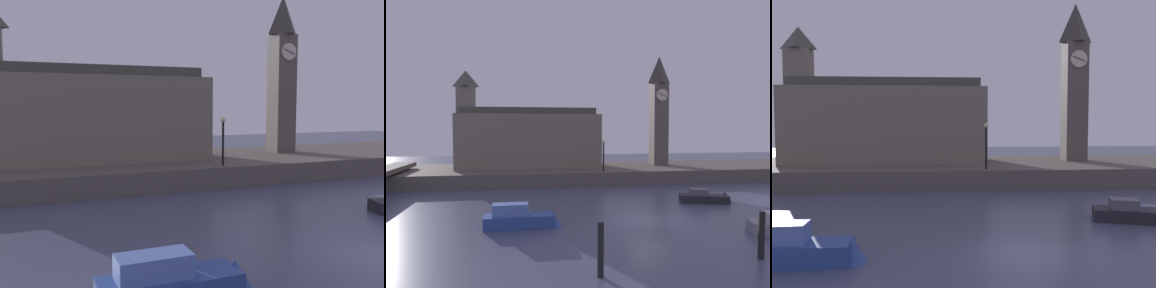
# 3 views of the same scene
# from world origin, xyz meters

# --- Properties ---
(far_embankment) EXTENTS (70.00, 12.00, 1.50)m
(far_embankment) POSITION_xyz_m (0.00, 20.00, 0.75)
(far_embankment) COLOR #5B544C
(far_embankment) RESTS_ON ground
(clock_tower) EXTENTS (2.13, 2.18, 14.03)m
(clock_tower) POSITION_xyz_m (9.18, 20.89, 8.78)
(clock_tower) COLOR #5B544C
(clock_tower) RESTS_ON far_embankment
(parliament_hall) EXTENTS (16.94, 6.15, 11.58)m
(parliament_hall) POSITION_xyz_m (-8.03, 20.85, 5.11)
(parliament_hall) COLOR slate
(parliament_hall) RESTS_ON far_embankment
(streetlamp) EXTENTS (0.36, 0.36, 3.44)m
(streetlamp) POSITION_xyz_m (0.37, 14.94, 3.68)
(streetlamp) COLOR black
(streetlamp) RESTS_ON far_embankment
(boat_tour_blue) EXTENTS (4.96, 1.51, 1.62)m
(boat_tour_blue) POSITION_xyz_m (-8.42, -0.32, 0.55)
(boat_tour_blue) COLOR #2D4C93
(boat_tour_blue) RESTS_ON ground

